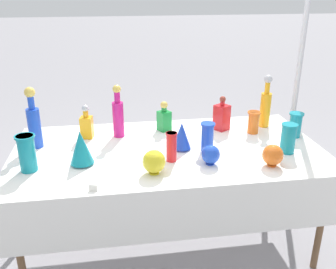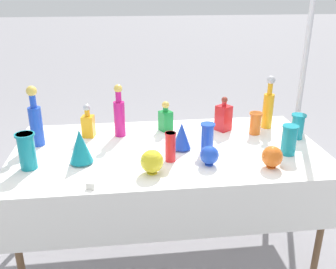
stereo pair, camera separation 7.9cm
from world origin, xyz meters
name	(u,v)px [view 1 (the left image)]	position (x,y,z in m)	size (l,w,h in m)	color
ground_plane	(168,240)	(0.00, 0.00, 0.00)	(40.00, 40.00, 0.00)	gray
display_table	(169,158)	(0.00, -0.04, 0.71)	(2.08, 1.08, 0.76)	white
tall_bottle_0	(34,122)	(-0.88, 0.16, 0.94)	(0.09, 0.09, 0.42)	blue
tall_bottle_1	(118,115)	(-0.32, 0.27, 0.92)	(0.08, 0.08, 0.38)	#C61972
tall_bottle_2	(266,105)	(0.80, 0.30, 0.93)	(0.08, 0.08, 0.41)	orange
square_decanter_0	(222,116)	(0.45, 0.28, 0.87)	(0.13, 0.13, 0.26)	red
square_decanter_1	(87,125)	(-0.55, 0.27, 0.86)	(0.10, 0.10, 0.25)	orange
square_decanter_2	(164,118)	(0.02, 0.33, 0.86)	(0.11, 0.11, 0.23)	#198C38
slender_vase_0	(27,152)	(-0.87, -0.19, 0.88)	(0.12, 0.12, 0.23)	teal
slender_vase_1	(207,136)	(0.25, -0.07, 0.86)	(0.10, 0.10, 0.19)	blue
slender_vase_2	(288,138)	(0.77, -0.19, 0.87)	(0.10, 0.10, 0.20)	teal
slender_vase_3	(296,124)	(0.94, 0.06, 0.86)	(0.10, 0.10, 0.18)	teal
slender_vase_4	(171,146)	(-0.01, -0.19, 0.86)	(0.07, 0.07, 0.19)	red
slender_vase_5	(254,121)	(0.67, 0.18, 0.85)	(0.10, 0.10, 0.17)	orange
fluted_vase_0	(182,136)	(0.09, -0.03, 0.86)	(0.13, 0.13, 0.19)	blue
fluted_vase_1	(81,147)	(-0.56, -0.16, 0.87)	(0.15, 0.15, 0.22)	teal
round_bowl_0	(273,155)	(0.59, -0.35, 0.83)	(0.13, 0.13, 0.14)	orange
round_bowl_1	(211,155)	(0.22, -0.28, 0.83)	(0.12, 0.12, 0.12)	blue
round_bowl_2	(154,162)	(-0.14, -0.34, 0.84)	(0.14, 0.14, 0.15)	yellow
price_tag_left	(93,188)	(-0.49, -0.49, 0.78)	(0.05, 0.01, 0.04)	white
cardboard_box_behind_left	(197,149)	(0.50, 1.20, 0.18)	(0.40, 0.31, 0.44)	tan
canopy_pole	(297,84)	(1.19, 0.59, 1.01)	(0.18, 0.18, 2.53)	silver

